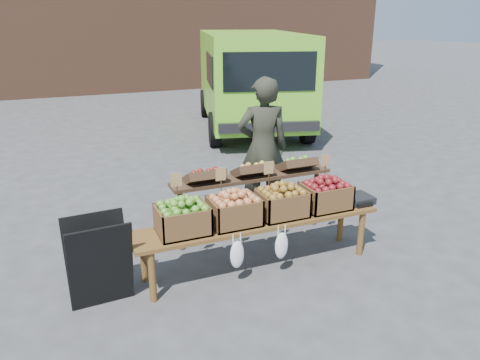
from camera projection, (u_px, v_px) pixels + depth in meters
name	position (u px, v px, depth m)	size (l,w,h in m)	color
ground	(209.00, 282.00, 4.85)	(80.00, 80.00, 0.00)	#48484A
delivery_van	(250.00, 82.00, 11.11)	(2.30, 5.01, 2.24)	#6ECB2A
vendor	(263.00, 148.00, 6.25)	(0.69, 0.45, 1.88)	#292B20
chalkboard_sign	(99.00, 262.00, 4.35)	(0.58, 0.32, 0.88)	black
back_table	(252.00, 197.00, 5.69)	(2.10, 0.44, 1.04)	#3E2A1A
display_bench	(258.00, 243.00, 5.05)	(2.70, 0.56, 0.57)	brown
crate_golden_apples	(183.00, 220.00, 4.60)	(0.50, 0.40, 0.28)	#4A872C
crate_russet_pears	(234.00, 211.00, 4.80)	(0.50, 0.40, 0.28)	#AB883C
crate_red_apples	(282.00, 203.00, 5.01)	(0.50, 0.40, 0.28)	olive
crate_green_apples	(326.00, 196.00, 5.21)	(0.50, 0.40, 0.28)	maroon
weighing_scale	(356.00, 199.00, 5.40)	(0.34, 0.30, 0.08)	black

